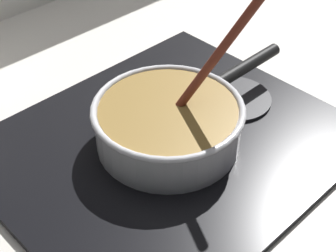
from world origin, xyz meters
TOP-DOWN VIEW (x-y plane):
  - ground at (0.00, 0.00)m, footprint 2.40×1.60m
  - hob_plate at (-0.03, 0.20)m, footprint 0.56×0.48m
  - burner_ring at (-0.03, 0.20)m, footprint 0.19×0.19m
  - spare_burner at (0.14, 0.20)m, footprint 0.13×0.13m
  - cooking_pan at (-0.02, 0.20)m, footprint 0.40×0.24m

SIDE VIEW (x-z plane):
  - ground at x=0.00m, z-range -0.04..0.00m
  - hob_plate at x=-0.03m, z-range 0.00..0.01m
  - spare_burner at x=0.14m, z-range 0.01..0.02m
  - burner_ring at x=-0.03m, z-range 0.01..0.02m
  - cooking_pan at x=-0.02m, z-range -0.09..0.20m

